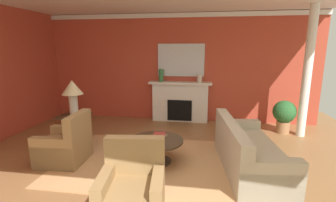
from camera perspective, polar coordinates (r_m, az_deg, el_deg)
The scene contains 18 objects.
ground_plane at distance 4.62m, azimuth -4.09°, elevation -15.06°, with size 9.65×9.65×0.00m, color olive.
wall_fireplace at distance 7.30m, azimuth 1.49°, elevation 7.63°, with size 8.02×0.12×3.08m, color #B7422D.
crown_moulding at distance 7.25m, azimuth 1.47°, elevation 19.15°, with size 8.02×0.08×0.12m, color white.
area_rug at distance 4.82m, azimuth -2.64°, elevation -13.78°, with size 3.61×2.42×0.01m, color tan.
fireplace at distance 7.21m, azimuth 2.80°, elevation -0.38°, with size 1.80×0.35×1.16m.
mantel_mirror at distance 7.17m, azimuth 3.01°, elevation 9.39°, with size 1.33×0.04×0.92m, color silver.
sofa at distance 4.67m, azimuth 17.78°, elevation -11.33°, with size 1.15×2.19×0.85m.
armchair_near_window at distance 5.08m, azimuth -22.54°, elevation -9.65°, with size 0.84×0.84×0.95m.
armchair_facing_fireplace at distance 3.40m, azimuth -8.16°, elevation -20.08°, with size 0.90×0.90×0.95m.
coffee_table at distance 4.68m, azimuth -2.68°, elevation -10.15°, with size 1.00×1.00×0.45m.
side_table at distance 5.79m, azimuth -20.54°, elevation -5.84°, with size 0.56×0.56×0.70m.
table_lamp at distance 5.61m, azimuth -21.16°, elevation 2.21°, with size 0.44×0.44×0.75m.
vase_mantel_right at distance 7.01m, azimuth 7.31°, elevation 5.19°, with size 0.14×0.14×0.23m, color beige.
vase_mantel_left at distance 7.12m, azimuth -1.61°, elevation 5.90°, with size 0.14×0.14×0.36m, color #33703D.
book_red_cover at distance 4.78m, azimuth -1.67°, elevation -8.01°, with size 0.19×0.17×0.03m, color tan.
book_art_folio at distance 4.77m, azimuth -1.94°, elevation -7.63°, with size 0.22×0.19×0.03m, color maroon.
potted_plant at distance 6.86m, azimuth 25.20°, elevation -2.71°, with size 0.56×0.56×0.83m.
column_white at distance 6.66m, azimuth 29.41°, elevation 5.65°, with size 0.20×0.20×3.08m, color white.
Camera 1 is at (0.96, -4.00, 2.11)m, focal length 26.45 mm.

